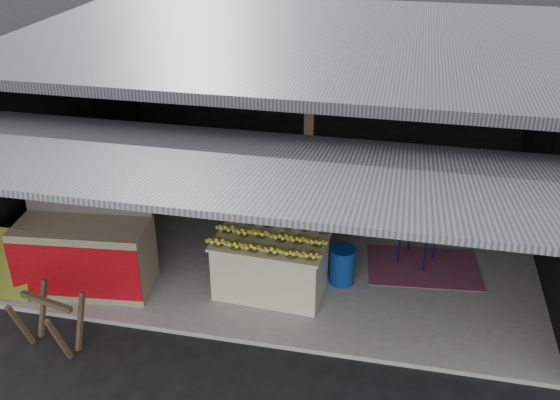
% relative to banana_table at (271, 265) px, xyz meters
% --- Properties ---
extents(ground, '(80.00, 80.00, 0.00)m').
position_rel_banana_table_xyz_m(ground, '(0.01, -1.01, -0.44)').
color(ground, black).
rests_on(ground, ground).
extents(concrete_slab, '(7.00, 5.00, 0.06)m').
position_rel_banana_table_xyz_m(concrete_slab, '(0.01, 1.49, -0.41)').
color(concrete_slab, gray).
rests_on(concrete_slab, ground).
extents(shophouse, '(7.40, 7.29, 3.02)m').
position_rel_banana_table_xyz_m(shophouse, '(0.01, 1.80, 1.66)').
color(shophouse, black).
rests_on(shophouse, ground).
extents(banana_table, '(1.43, 0.93, 0.76)m').
position_rel_banana_table_xyz_m(banana_table, '(0.00, 0.00, 0.00)').
color(banana_table, silver).
rests_on(banana_table, concrete_slab).
extents(banana_pile, '(1.32, 0.83, 0.15)m').
position_rel_banana_table_xyz_m(banana_pile, '(0.00, 0.00, 0.45)').
color(banana_pile, yellow).
rests_on(banana_pile, banana_table).
extents(white_crate, '(0.99, 0.70, 1.07)m').
position_rel_banana_table_xyz_m(white_crate, '(-0.02, 0.99, 0.15)').
color(white_crate, white).
rests_on(white_crate, concrete_slab).
extents(neighbor_stall, '(1.72, 0.91, 1.70)m').
position_rel_banana_table_xyz_m(neighbor_stall, '(-2.32, -0.40, 0.13)').
color(neighbor_stall, '#998466').
rests_on(neighbor_stall, concrete_slab).
extents(green_signboard, '(0.63, 0.27, 0.92)m').
position_rel_banana_table_xyz_m(green_signboard, '(-3.22, -0.78, 0.09)').
color(green_signboard, black).
rests_on(green_signboard, concrete_slab).
extents(sawhorse, '(0.73, 0.72, 0.68)m').
position_rel_banana_table_xyz_m(sawhorse, '(-2.19, -1.52, -0.01)').
color(sawhorse, '#4A3A25').
rests_on(sawhorse, ground).
extents(water_barrel, '(0.32, 0.32, 0.48)m').
position_rel_banana_table_xyz_m(water_barrel, '(0.87, 0.38, -0.15)').
color(water_barrel, navy).
rests_on(water_barrel, concrete_slab).
extents(plastic_chair, '(0.58, 0.58, 0.94)m').
position_rel_banana_table_xyz_m(plastic_chair, '(1.85, 1.18, 0.17)').
color(plastic_chair, '#090A32').
rests_on(plastic_chair, concrete_slab).
extents(magenta_rug, '(1.60, 1.15, 0.01)m').
position_rel_banana_table_xyz_m(magenta_rug, '(1.92, 0.95, -0.38)').
color(magenta_rug, maroon).
rests_on(magenta_rug, concrete_slab).
extents(picture_frames, '(1.62, 0.04, 0.46)m').
position_rel_banana_table_xyz_m(picture_frames, '(-0.16, 3.88, 1.49)').
color(picture_frames, black).
rests_on(picture_frames, shophouse).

